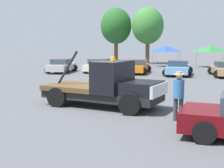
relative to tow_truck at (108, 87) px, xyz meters
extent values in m
plane|color=#545459|center=(-0.32, 0.06, -0.90)|extent=(160.00, 160.00, 0.00)
cube|color=black|center=(-0.32, 0.06, -0.38)|extent=(5.63, 2.88, 0.35)
cube|color=black|center=(1.57, -0.31, 0.07)|extent=(1.82, 2.04, 0.55)
cube|color=silver|center=(2.36, -0.46, 0.05)|extent=(0.48, 1.88, 0.50)
cube|color=black|center=(0.26, -0.05, 0.49)|extent=(1.56, 2.29, 1.38)
cube|color=brown|center=(-1.64, 0.32, -0.09)|extent=(3.04, 2.58, 0.22)
cylinder|color=black|center=(-2.13, 0.41, 0.80)|extent=(1.19, 0.34, 1.63)
cylinder|color=orange|center=(0.26, -0.05, 1.28)|extent=(0.18, 0.18, 0.20)
cylinder|color=black|center=(1.69, 0.69, -0.46)|extent=(0.88, 0.26, 0.88)
cylinder|color=black|center=(1.31, -1.27, -0.46)|extent=(0.88, 0.26, 0.88)
cylinder|color=black|center=(-1.85, 1.38, -0.46)|extent=(0.88, 0.26, 0.88)
cylinder|color=black|center=(-2.23, -0.58, -0.46)|extent=(0.88, 0.26, 0.88)
cylinder|color=black|center=(4.32, -2.29, -0.56)|extent=(0.68, 0.22, 0.68)
cylinder|color=black|center=(4.17, -4.15, -0.56)|extent=(0.68, 0.22, 0.68)
cylinder|color=#38383D|center=(3.13, -1.60, -0.47)|extent=(0.16, 0.16, 0.86)
cylinder|color=#38383D|center=(3.34, -1.67, -0.47)|extent=(0.16, 0.16, 0.86)
cylinder|color=teal|center=(3.23, -1.63, 0.30)|extent=(0.39, 0.39, 0.68)
sphere|color=#A87A56|center=(3.23, -1.63, 0.75)|extent=(0.23, 0.23, 0.23)
torus|color=tan|center=(3.23, -1.63, 0.83)|extent=(0.41, 0.41, 0.06)
cylinder|color=tan|center=(3.23, -1.63, 0.88)|extent=(0.21, 0.21, 0.10)
cube|color=#B7B7BC|center=(-9.46, 14.83, -0.36)|extent=(2.45, 4.73, 0.60)
cube|color=#333D47|center=(-9.43, 14.61, 0.19)|extent=(1.85, 2.11, 0.50)
cylinder|color=black|center=(-10.54, 16.23, -0.56)|extent=(0.68, 0.22, 0.68)
cylinder|color=black|center=(-8.84, 16.48, -0.56)|extent=(0.68, 0.22, 0.68)
cylinder|color=black|center=(-10.08, 13.19, -0.56)|extent=(0.68, 0.22, 0.68)
cylinder|color=black|center=(-8.39, 13.44, -0.56)|extent=(0.68, 0.22, 0.68)
cube|color=beige|center=(-5.89, 16.04, -0.36)|extent=(2.07, 4.51, 0.60)
cube|color=#333D47|center=(-5.90, 15.82, 0.19)|extent=(1.72, 1.93, 0.50)
cylinder|color=black|center=(-6.71, 17.58, -0.56)|extent=(0.68, 0.22, 0.68)
cylinder|color=black|center=(-4.94, 17.50, -0.56)|extent=(0.68, 0.22, 0.68)
cylinder|color=black|center=(-6.84, 14.57, -0.56)|extent=(0.68, 0.22, 0.68)
cylinder|color=black|center=(-5.08, 14.49, -0.56)|extent=(0.68, 0.22, 0.68)
cube|color=orange|center=(-2.20, 16.05, -0.36)|extent=(2.22, 4.80, 0.60)
cube|color=#333D47|center=(-2.19, 15.82, 0.19)|extent=(1.82, 2.07, 0.50)
cylinder|color=black|center=(-3.22, 17.58, -0.56)|extent=(0.68, 0.22, 0.68)
cylinder|color=black|center=(-1.39, 17.70, -0.56)|extent=(0.68, 0.22, 0.68)
cylinder|color=black|center=(-3.02, 14.40, -0.56)|extent=(0.68, 0.22, 0.68)
cylinder|color=black|center=(-1.19, 14.52, -0.56)|extent=(0.68, 0.22, 0.68)
cube|color=#669ED1|center=(1.79, 15.43, -0.36)|extent=(1.98, 4.83, 0.60)
cube|color=#333D47|center=(1.80, 15.19, 0.19)|extent=(1.71, 2.04, 0.50)
cylinder|color=black|center=(0.86, 17.04, -0.56)|extent=(0.68, 0.22, 0.68)
cylinder|color=black|center=(2.68, 17.07, -0.56)|extent=(0.68, 0.22, 0.68)
cylinder|color=black|center=(0.91, 13.78, -0.56)|extent=(0.68, 0.22, 0.68)
cylinder|color=black|center=(2.73, 13.81, -0.56)|extent=(0.68, 0.22, 0.68)
cylinder|color=black|center=(4.66, 16.81, -0.56)|extent=(0.68, 0.22, 0.68)
cylinder|color=black|center=(5.10, 13.71, -0.56)|extent=(0.68, 0.22, 0.68)
cylinder|color=#9E9EA3|center=(-2.01, 24.06, 0.02)|extent=(0.07, 0.07, 1.84)
cylinder|color=#9E9EA3|center=(0.92, 24.06, 0.02)|extent=(0.07, 0.07, 1.84)
cylinder|color=#9E9EA3|center=(-2.01, 26.98, 0.02)|extent=(0.07, 0.07, 1.84)
cylinder|color=#9E9EA3|center=(0.92, 26.98, 0.02)|extent=(0.07, 0.07, 1.84)
pyramid|color=#2D4CB7|center=(-0.55, 25.52, 1.29)|extent=(2.93, 2.93, 0.71)
cylinder|color=#9E9EA3|center=(3.01, 24.49, 0.02)|extent=(0.07, 0.07, 1.85)
cylinder|color=#9E9EA3|center=(6.11, 24.49, 0.02)|extent=(0.07, 0.07, 1.85)
cylinder|color=#9E9EA3|center=(3.01, 27.58, 0.02)|extent=(0.07, 0.07, 1.85)
cylinder|color=#9E9EA3|center=(6.11, 27.58, 0.02)|extent=(0.07, 0.07, 1.85)
pyramid|color=#287F38|center=(4.56, 26.03, 1.31)|extent=(3.09, 3.09, 0.72)
cylinder|color=brown|center=(-3.77, 30.46, 0.47)|extent=(0.55, 0.55, 2.75)
ellipsoid|color=#387A33|center=(-3.77, 30.46, 4.39)|extent=(4.39, 4.39, 5.10)
cylinder|color=brown|center=(-8.48, 30.87, 0.49)|extent=(0.56, 0.56, 2.78)
ellipsoid|color=#235B23|center=(-8.48, 30.87, 4.46)|extent=(4.44, 4.44, 5.16)
cube|color=black|center=(-1.76, 3.40, -0.88)|extent=(0.40, 0.40, 0.04)
cone|color=orange|center=(-1.76, 3.40, -0.63)|extent=(0.36, 0.36, 0.55)
camera|label=1|loc=(4.14, -13.11, 1.94)|focal=50.00mm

